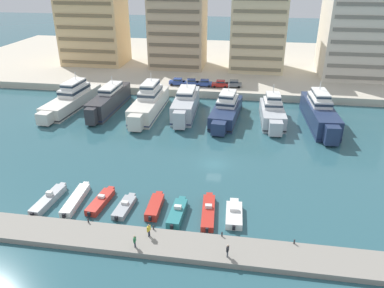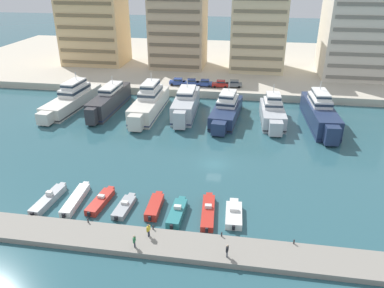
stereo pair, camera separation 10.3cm
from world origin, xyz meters
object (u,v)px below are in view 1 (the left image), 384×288
Objects in this scene: motorboat_grey_center_left at (125,207)px; pedestrian_near_edge at (228,250)px; yacht_silver_center_right at (272,113)px; motorboat_grey_far_left at (49,199)px; car_blue_left at (191,82)px; yacht_navy_center at (226,110)px; yacht_ivory_far_left at (72,99)px; yacht_silver_center_left at (186,104)px; car_blue_mid_left at (204,83)px; pedestrian_mid_deck at (149,229)px; car_red_center_left at (220,84)px; yacht_charcoal_left at (109,100)px; motorboat_red_mid_right at (208,212)px; motorboat_white_left at (76,200)px; yacht_navy_mid_right at (320,113)px; motorboat_red_center at (155,206)px; motorboat_red_mid_left at (101,201)px; motorboat_white_right at (234,214)px; car_blue_far_left at (177,81)px; yacht_ivory_mid_left at (149,103)px; motorboat_teal_center_right at (177,213)px; pedestrian_far_side at (135,240)px; car_grey_center at (234,83)px.

motorboat_grey_center_left is 16.49m from pedestrian_near_edge.
yacht_silver_center_right reaches higher than motorboat_grey_far_left.
car_blue_left is at bearing 77.60° from motorboat_grey_far_left.
pedestrian_near_edge is (3.43, -43.20, -0.28)m from yacht_navy_center.
yacht_ivory_far_left is at bearing 123.79° from motorboat_grey_center_left.
yacht_silver_center_left is 15.96m from car_blue_mid_left.
pedestrian_mid_deck is at bearing -98.34° from yacht_navy_center.
car_red_center_left is at bearing -1.88° from car_blue_mid_left.
yacht_charcoal_left reaches higher than motorboat_grey_center_left.
motorboat_white_left is at bearing -179.63° from motorboat_red_mid_right.
motorboat_red_center is (-26.20, -34.91, -1.97)m from yacht_navy_mid_right.
motorboat_red_mid_left is 4.14× the size of pedestrian_near_edge.
yacht_navy_mid_right is (28.31, -1.23, 0.21)m from yacht_silver_center_left.
motorboat_white_right reaches higher than motorboat_red_mid_left.
car_blue_far_left is (8.00, 52.61, 2.27)m from motorboat_grey_far_left.
pedestrian_near_edge is (6.28, -60.13, -1.08)m from car_red_center_left.
motorboat_red_mid_left is at bearing 143.14° from pedestrian_mid_deck.
yacht_ivory_mid_left is 35.44m from motorboat_red_mid_left.
motorboat_red_center is 3.53× the size of pedestrian_mid_deck.
motorboat_teal_center_right is 1.58× the size of car_blue_left.
yacht_charcoal_left is at bearing -141.56° from car_blue_mid_left.
pedestrian_far_side is (19.57, -44.66, -0.59)m from yacht_charcoal_left.
yacht_silver_center_left is 0.86× the size of yacht_navy_mid_right.
motorboat_red_mid_right is (0.31, -34.81, -1.56)m from yacht_navy_center.
motorboat_grey_far_left is at bearing 179.07° from motorboat_teal_center_right.
car_blue_mid_left is at bearing -176.26° from car_grey_center.
motorboat_red_center is 10.65m from motorboat_white_right.
motorboat_white_left is at bearing -64.35° from yacht_ivory_far_left.
motorboat_red_mid_left is 1.14× the size of motorboat_grey_center_left.
yacht_charcoal_left reaches higher than pedestrian_near_edge.
pedestrian_near_edge is at bearing -74.33° from yacht_silver_center_left.
motorboat_grey_far_left is at bearing -121.71° from yacht_navy_center.
pedestrian_near_edge is at bearing -38.75° from motorboat_red_center.
motorboat_grey_center_left is 1.47× the size of car_blue_far_left.
yacht_navy_mid_right is at bearing 42.97° from motorboat_white_left.
yacht_charcoal_left is at bearing 175.24° from yacht_ivory_mid_left.
pedestrian_near_edge is (2.88, -60.75, -1.08)m from car_grey_center.
motorboat_red_center is (28.87, -36.50, -1.56)m from yacht_ivory_far_left.
motorboat_grey_far_left is at bearing -179.18° from motorboat_grey_center_left.
yacht_navy_mid_right reaches higher than motorboat_grey_center_left.
car_blue_far_left is 0.99× the size of car_blue_mid_left.
motorboat_red_mid_left is 11.48m from pedestrian_far_side.
motorboat_teal_center_right is 10.28m from pedestrian_near_edge.
car_blue_mid_left is 7.50m from car_grey_center.
motorboat_red_center is at bearing 141.25° from pedestrian_near_edge.
pedestrian_mid_deck is (-9.75, -6.33, 1.27)m from motorboat_white_right.
car_grey_center reaches higher than motorboat_grey_far_left.
motorboat_white_right is (18.40, -0.16, 0.03)m from motorboat_red_mid_left.
motorboat_red_mid_left is at bearing -94.72° from car_blue_left.
yacht_silver_center_left is 11.44× the size of pedestrian_near_edge.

